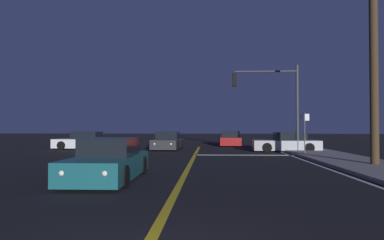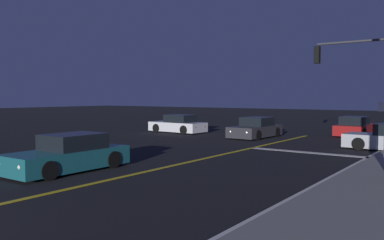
{
  "view_description": "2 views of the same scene",
  "coord_description": "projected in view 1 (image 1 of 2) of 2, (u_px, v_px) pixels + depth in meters",
  "views": [
    {
      "loc": [
        0.89,
        -3.43,
        1.73
      ],
      "look_at": [
        -0.15,
        16.63,
        2.12
      ],
      "focal_mm": 31.77,
      "sensor_mm": 36.0,
      "label": 1
    },
    {
      "loc": [
        9.74,
        -1.67,
        2.71
      ],
      "look_at": [
        1.28,
        10.07,
        1.86
      ],
      "focal_mm": 37.71,
      "sensor_mm": 36.0,
      "label": 2
    }
  ],
  "objects": [
    {
      "name": "lane_line_center",
      "position": [
        186.0,
        172.0,
        12.8
      ],
      "size": [
        0.2,
        31.89,
        0.01
      ],
      "primitive_type": "cube",
      "color": "gold",
      "rests_on": "ground"
    },
    {
      "name": "lane_line_edge_right",
      "position": [
        340.0,
        173.0,
        12.5
      ],
      "size": [
        0.16,
        31.89,
        0.01
      ],
      "primitive_type": "cube",
      "color": "silver",
      "rests_on": "ground"
    },
    {
      "name": "stop_bar",
      "position": [
        244.0,
        155.0,
        20.51
      ],
      "size": [
        5.96,
        0.5,
        0.01
      ],
      "primitive_type": "cube",
      "color": "silver",
      "rests_on": "ground"
    },
    {
      "name": "car_far_approaching_teal",
      "position": [
        109.0,
        162.0,
        11.07
      ],
      "size": [
        1.96,
        4.58,
        1.34
      ],
      "rotation": [
        0.0,
        0.0,
        3.15
      ],
      "color": "#195960",
      "rests_on": "ground"
    },
    {
      "name": "car_following_oncoming_charcoal",
      "position": [
        168.0,
        142.0,
        25.69
      ],
      "size": [
        2.06,
        4.37,
        1.34
      ],
      "rotation": [
        0.0,
        0.0,
        3.11
      ],
      "color": "#2D2D33",
      "rests_on": "ground"
    },
    {
      "name": "car_parked_curb_red",
      "position": [
        230.0,
        139.0,
        30.47
      ],
      "size": [
        1.98,
        4.18,
        1.34
      ],
      "rotation": [
        0.0,
        0.0,
        -0.02
      ],
      "color": "maroon",
      "rests_on": "ground"
    },
    {
      "name": "car_distant_tail_silver",
      "position": [
        287.0,
        143.0,
        23.48
      ],
      "size": [
        4.57,
        2.03,
        1.34
      ],
      "rotation": [
        0.0,
        0.0,
        1.53
      ],
      "color": "#B2B5BA",
      "rests_on": "ground"
    },
    {
      "name": "car_mid_block_white",
      "position": [
        84.0,
        142.0,
        25.98
      ],
      "size": [
        4.39,
        2.06,
        1.34
      ],
      "rotation": [
        0.0,
        0.0,
        1.53
      ],
      "color": "silver",
      "rests_on": "ground"
    },
    {
      "name": "traffic_signal_near_right",
      "position": [
        273.0,
        94.0,
        22.77
      ],
      "size": [
        4.41,
        0.28,
        5.84
      ],
      "rotation": [
        0.0,
        0.0,
        3.14
      ],
      "color": "#38383D",
      "rests_on": "ground"
    },
    {
      "name": "utility_pole_right",
      "position": [
        374.0,
        50.0,
        14.39
      ],
      "size": [
        1.77,
        0.35,
        9.63
      ],
      "color": "#42301E",
      "rests_on": "ground"
    },
    {
      "name": "street_sign_corner",
      "position": [
        305.0,
        127.0,
        19.86
      ],
      "size": [
        0.56,
        0.1,
        2.53
      ],
      "color": "slate",
      "rests_on": "ground"
    }
  ]
}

